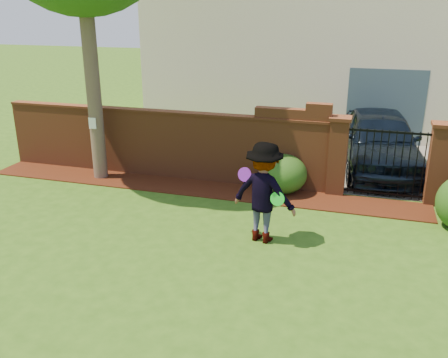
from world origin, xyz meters
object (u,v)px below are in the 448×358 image
(car, at_px, (381,143))
(man, at_px, (263,193))
(frisbee_purple, at_px, (245,174))
(frisbee_green, at_px, (277,199))

(car, xyz_separation_m, man, (-2.15, -4.88, 0.16))
(frisbee_purple, xyz_separation_m, frisbee_green, (0.67, -0.19, -0.34))
(car, bearing_deg, frisbee_green, -117.67)
(car, distance_m, frisbee_purple, 5.52)
(car, bearing_deg, man, -121.62)
(car, relative_size, frisbee_purple, 17.74)
(frisbee_green, bearing_deg, frisbee_purple, 164.36)
(car, distance_m, frisbee_green, 5.40)
(man, relative_size, frisbee_green, 7.32)
(man, height_order, frisbee_green, man)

